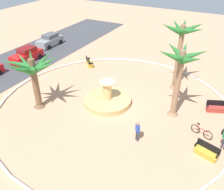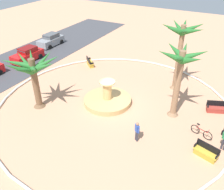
# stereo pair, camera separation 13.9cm
# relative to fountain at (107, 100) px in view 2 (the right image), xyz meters

# --- Properties ---
(ground_plane) EXTENTS (80.00, 80.00, 0.00)m
(ground_plane) POSITION_rel_fountain_xyz_m (-0.11, -0.73, -0.31)
(ground_plane) COLOR tan
(plaza_curb) EXTENTS (20.34, 20.34, 0.20)m
(plaza_curb) POSITION_rel_fountain_xyz_m (-0.11, -0.73, -0.21)
(plaza_curb) COLOR silver
(plaza_curb) RESTS_ON ground
(street_asphalt) EXTENTS (48.00, 8.00, 0.03)m
(street_asphalt) POSITION_rel_fountain_xyz_m (-0.11, 13.84, -0.30)
(street_asphalt) COLOR #424247
(street_asphalt) RESTS_ON ground
(fountain) EXTENTS (4.25, 4.25, 2.18)m
(fountain) POSITION_rel_fountain_xyz_m (0.00, 0.00, 0.00)
(fountain) COLOR tan
(fountain) RESTS_ON ground
(palm_tree_near_fountain) EXTENTS (3.97, 3.90, 6.55)m
(palm_tree_near_fountain) POSITION_rel_fountain_xyz_m (5.47, -4.52, 4.73)
(palm_tree_near_fountain) COLOR #8E6B4C
(palm_tree_near_fountain) RESTS_ON ground
(palm_tree_by_curb) EXTENTS (3.84, 3.60, 5.93)m
(palm_tree_by_curb) POSITION_rel_fountain_xyz_m (1.06, -5.68, 3.99)
(palm_tree_by_curb) COLOR #8E6B4C
(palm_tree_by_curb) RESTS_ON ground
(palm_tree_mid_plaza) EXTENTS (4.42, 4.43, 4.76)m
(palm_tree_mid_plaza) POSITION_rel_fountain_xyz_m (-3.37, 4.99, 3.18)
(palm_tree_mid_plaza) COLOR brown
(palm_tree_mid_plaza) RESTS_ON ground
(bench_east) EXTENTS (1.46, 1.51, 1.00)m
(bench_east) POSITION_rel_fountain_xyz_m (5.89, 5.69, 0.03)
(bench_east) COLOR gold
(bench_east) RESTS_ON ground
(bench_west) EXTENTS (0.94, 1.68, 1.00)m
(bench_west) POSITION_rel_fountain_xyz_m (-2.58, -8.96, 0.03)
(bench_west) COLOR gold
(bench_west) RESTS_ON ground
(bench_north) EXTENTS (1.06, 1.67, 1.00)m
(bench_north) POSITION_rel_fountain_xyz_m (3.16, -8.78, 0.03)
(bench_north) COLOR #B73D33
(bench_north) RESTS_ON ground
(bicycle_by_lamppost) EXTENTS (0.65, 1.65, 0.94)m
(bicycle_by_lamppost) POSITION_rel_fountain_xyz_m (-0.60, -8.29, 0.07)
(bicycle_by_lamppost) COLOR black
(bicycle_by_lamppost) RESTS_ON ground
(person_pedestrian_stroll) EXTENTS (0.37, 0.44, 1.62)m
(person_pedestrian_stroll) POSITION_rel_fountain_xyz_m (-3.30, -4.29, 0.59)
(person_pedestrian_stroll) COLOR #33333D
(person_pedestrian_stroll) RESTS_ON ground
(parked_car_second) EXTENTS (4.05, 2.01, 1.67)m
(parked_car_second) POSITION_rel_fountain_xyz_m (3.48, 13.18, 0.47)
(parked_car_second) COLOR red
(parked_car_second) RESTS_ON ground
(parked_car_third) EXTENTS (4.01, 1.95, 1.67)m
(parked_car_third) POSITION_rel_fountain_xyz_m (9.00, 14.26, 0.47)
(parked_car_third) COLOR gray
(parked_car_third) RESTS_ON ground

